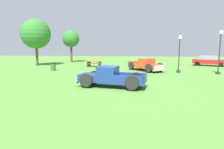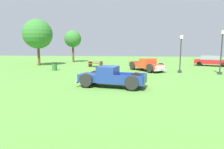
% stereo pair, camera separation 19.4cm
% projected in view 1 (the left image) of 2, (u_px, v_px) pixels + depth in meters
% --- Properties ---
extents(ground_plane, '(80.00, 80.00, 0.00)m').
position_uv_depth(ground_plane, '(126.00, 85.00, 14.74)').
color(ground_plane, '#548C38').
extents(pickup_truck_foreground, '(5.04, 2.65, 1.47)m').
position_uv_depth(pickup_truck_foreground, '(107.00, 77.00, 13.96)').
color(pickup_truck_foreground, navy).
rests_on(pickup_truck_foreground, ground_plane).
extents(pickup_truck_behind_left, '(4.14, 4.84, 1.46)m').
position_uv_depth(pickup_truck_behind_left, '(147.00, 65.00, 22.60)').
color(pickup_truck_behind_left, '#D14723').
rests_on(pickup_truck_behind_left, ground_plane).
extents(sedan_distant_a, '(4.79, 3.55, 1.48)m').
position_uv_depth(sedan_distant_a, '(209.00, 60.00, 28.56)').
color(sedan_distant_a, '#B21E1E').
rests_on(sedan_distant_a, ground_plane).
extents(lamp_post_near, '(0.36, 0.36, 4.50)m').
position_uv_depth(lamp_post_near, '(220.00, 51.00, 19.95)').
color(lamp_post_near, '#2D2D33').
rests_on(lamp_post_near, ground_plane).
extents(lamp_post_far, '(0.36, 0.36, 4.08)m').
position_uv_depth(lamp_post_far, '(179.00, 53.00, 21.12)').
color(lamp_post_far, '#2D2D33').
rests_on(lamp_post_far, ground_plane).
extents(picnic_table, '(1.99, 1.72, 0.78)m').
position_uv_depth(picnic_table, '(94.00, 63.00, 27.44)').
color(picnic_table, olive).
rests_on(picnic_table, ground_plane).
extents(trash_can, '(0.59, 0.59, 0.95)m').
position_uv_depth(trash_can, '(53.00, 67.00, 23.13)').
color(trash_can, '#2D6B2D').
rests_on(trash_can, ground_plane).
extents(oak_tree_east, '(2.96, 2.96, 5.60)m').
position_uv_depth(oak_tree_east, '(71.00, 39.00, 34.48)').
color(oak_tree_east, brown).
rests_on(oak_tree_east, ground_plane).
extents(oak_tree_west, '(4.27, 4.27, 6.75)m').
position_uv_depth(oak_tree_west, '(36.00, 34.00, 28.44)').
color(oak_tree_west, brown).
rests_on(oak_tree_west, ground_plane).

